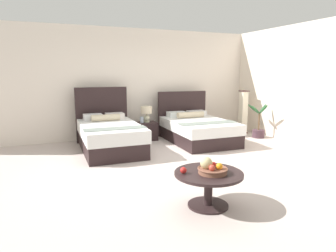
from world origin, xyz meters
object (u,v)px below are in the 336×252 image
at_px(bed_near_window, 110,135).
at_px(floor_lamp_corner, 243,112).
at_px(loose_apple, 183,170).
at_px(fruit_bowl, 211,168).
at_px(potted_palm, 258,129).
at_px(bed_near_corner, 197,129).
at_px(coffee_table, 208,181).
at_px(table_lamp, 146,112).
at_px(nightstand, 147,131).
at_px(vase, 142,120).

xyz_separation_m(bed_near_window, floor_lamp_corner, (3.89, 0.45, 0.26)).
bearing_deg(loose_apple, fruit_bowl, -20.98).
relative_size(bed_near_window, loose_apple, 25.49).
bearing_deg(floor_lamp_corner, potted_palm, -89.40).
height_order(bed_near_corner, floor_lamp_corner, floor_lamp_corner).
relative_size(coffee_table, loose_apple, 10.60).
bearing_deg(fruit_bowl, potted_palm, 43.50).
relative_size(bed_near_corner, floor_lamp_corner, 1.72).
distance_m(fruit_bowl, potted_palm, 4.60).
relative_size(bed_near_corner, table_lamp, 5.16).
xyz_separation_m(table_lamp, fruit_bowl, (-0.52, -4.05, -0.20)).
distance_m(loose_apple, potted_palm, 4.76).
height_order(nightstand, floor_lamp_corner, floor_lamp_corner).
bearing_deg(coffee_table, potted_palm, 43.00).
bearing_deg(bed_near_corner, bed_near_window, 179.97).
bearing_deg(nightstand, floor_lamp_corner, -4.14).
bearing_deg(coffee_table, fruit_bowl, -73.89).
height_order(table_lamp, fruit_bowl, table_lamp).
height_order(coffee_table, fruit_bowl, fruit_bowl).
bearing_deg(loose_apple, floor_lamp_corner, 45.41).
xyz_separation_m(vase, potted_palm, (2.95, -0.83, -0.29)).
bearing_deg(vase, loose_apple, -100.34).
xyz_separation_m(table_lamp, potted_palm, (2.81, -0.89, -0.48)).
bearing_deg(vase, table_lamp, 22.61).
bearing_deg(nightstand, table_lamp, 90.00).
xyz_separation_m(bed_near_corner, loose_apple, (-1.95, -3.25, 0.19)).
relative_size(vase, coffee_table, 0.17).
relative_size(bed_near_window, coffee_table, 2.41).
distance_m(coffee_table, floor_lamp_corner, 5.05).
relative_size(bed_near_corner, nightstand, 4.31).
xyz_separation_m(fruit_bowl, floor_lamp_corner, (3.32, 3.83, 0.08)).
distance_m(bed_near_corner, floor_lamp_corner, 1.79).
height_order(bed_near_window, coffee_table, bed_near_window).
xyz_separation_m(table_lamp, floor_lamp_corner, (2.80, -0.22, -0.12)).
xyz_separation_m(bed_near_corner, nightstand, (-1.10, 0.66, -0.08)).
bearing_deg(floor_lamp_corner, loose_apple, -134.59).
bearing_deg(floor_lamp_corner, fruit_bowl, -130.95).
bearing_deg(vase, floor_lamp_corner, -3.16).
relative_size(bed_near_corner, loose_apple, 24.94).
relative_size(bed_near_corner, fruit_bowl, 5.41).
bearing_deg(fruit_bowl, bed_near_corner, 64.38).
distance_m(nightstand, vase, 0.34).
distance_m(bed_near_corner, vase, 1.40).
relative_size(loose_apple, potted_palm, 0.09).
distance_m(vase, floor_lamp_corner, 2.95).
bearing_deg(bed_near_corner, loose_apple, -120.93).
height_order(bed_near_corner, nightstand, bed_near_corner).
height_order(bed_near_window, fruit_bowl, bed_near_window).
distance_m(bed_near_corner, loose_apple, 3.79).
bearing_deg(potted_palm, loose_apple, -140.33).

